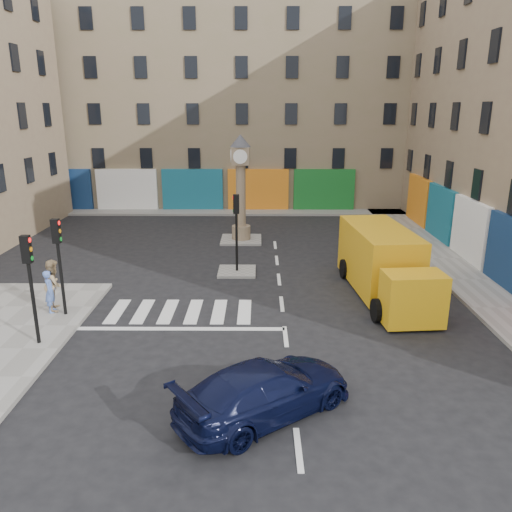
{
  "coord_description": "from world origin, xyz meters",
  "views": [
    {
      "loc": [
        -0.93,
        -14.9,
        7.73
      ],
      "look_at": [
        -1.05,
        4.16,
        2.0
      ],
      "focal_mm": 35.0,
      "sensor_mm": 36.0,
      "label": 1
    }
  ],
  "objects_px": {
    "clock_pillar": "(241,182)",
    "yellow_van": "(384,264)",
    "traffic_light_island": "(236,220)",
    "pedestrian_blue": "(50,291)",
    "traffic_light_left_far": "(58,252)",
    "traffic_light_left_near": "(29,273)",
    "pedestrian_tan": "(54,285)",
    "navy_sedan": "(265,390)"
  },
  "relations": [
    {
      "from": "clock_pillar",
      "to": "yellow_van",
      "type": "bearing_deg",
      "value": -54.0
    },
    {
      "from": "traffic_light_island",
      "to": "pedestrian_blue",
      "type": "bearing_deg",
      "value": -143.18
    },
    {
      "from": "traffic_light_left_far",
      "to": "yellow_van",
      "type": "relative_size",
      "value": 0.49
    },
    {
      "from": "traffic_light_left_near",
      "to": "yellow_van",
      "type": "xyz_separation_m",
      "value": [
        12.66,
        5.04,
        -1.27
      ]
    },
    {
      "from": "clock_pillar",
      "to": "pedestrian_blue",
      "type": "relative_size",
      "value": 3.69
    },
    {
      "from": "traffic_light_left_far",
      "to": "yellow_van",
      "type": "distance_m",
      "value": 13.0
    },
    {
      "from": "clock_pillar",
      "to": "pedestrian_tan",
      "type": "height_order",
      "value": "clock_pillar"
    },
    {
      "from": "traffic_light_left_near",
      "to": "pedestrian_tan",
      "type": "relative_size",
      "value": 1.85
    },
    {
      "from": "pedestrian_tan",
      "to": "pedestrian_blue",
      "type": "bearing_deg",
      "value": 148.75
    },
    {
      "from": "pedestrian_tan",
      "to": "traffic_light_left_near",
      "type": "bearing_deg",
      "value": 174.74
    },
    {
      "from": "yellow_van",
      "to": "pedestrian_tan",
      "type": "height_order",
      "value": "yellow_van"
    },
    {
      "from": "traffic_light_island",
      "to": "navy_sedan",
      "type": "bearing_deg",
      "value": -83.88
    },
    {
      "from": "yellow_van",
      "to": "pedestrian_blue",
      "type": "bearing_deg",
      "value": -174.36
    },
    {
      "from": "traffic_light_left_near",
      "to": "clock_pillar",
      "type": "relative_size",
      "value": 0.61
    },
    {
      "from": "yellow_van",
      "to": "traffic_light_left_far",
      "type": "bearing_deg",
      "value": -172.85
    },
    {
      "from": "navy_sedan",
      "to": "traffic_light_left_near",
      "type": "bearing_deg",
      "value": 26.58
    },
    {
      "from": "traffic_light_left_far",
      "to": "navy_sedan",
      "type": "relative_size",
      "value": 0.75
    },
    {
      "from": "traffic_light_left_far",
      "to": "pedestrian_tan",
      "type": "relative_size",
      "value": 1.85
    },
    {
      "from": "clock_pillar",
      "to": "pedestrian_tan",
      "type": "relative_size",
      "value": 3.06
    },
    {
      "from": "navy_sedan",
      "to": "yellow_van",
      "type": "distance_m",
      "value": 10.21
    },
    {
      "from": "navy_sedan",
      "to": "pedestrian_blue",
      "type": "distance_m",
      "value": 10.36
    },
    {
      "from": "traffic_light_left_far",
      "to": "traffic_light_island",
      "type": "bearing_deg",
      "value": 40.6
    },
    {
      "from": "clock_pillar",
      "to": "navy_sedan",
      "type": "distance_m",
      "value": 17.84
    },
    {
      "from": "traffic_light_left_near",
      "to": "clock_pillar",
      "type": "distance_m",
      "value": 15.19
    },
    {
      "from": "traffic_light_left_far",
      "to": "pedestrian_tan",
      "type": "height_order",
      "value": "traffic_light_left_far"
    },
    {
      "from": "traffic_light_left_far",
      "to": "navy_sedan",
      "type": "bearing_deg",
      "value": -39.31
    },
    {
      "from": "traffic_light_island",
      "to": "clock_pillar",
      "type": "distance_m",
      "value": 6.07
    },
    {
      "from": "pedestrian_tan",
      "to": "yellow_van",
      "type": "bearing_deg",
      "value": -96.18
    },
    {
      "from": "pedestrian_blue",
      "to": "pedestrian_tan",
      "type": "xyz_separation_m",
      "value": [
        0.07,
        0.26,
        0.17
      ]
    },
    {
      "from": "traffic_light_left_far",
      "to": "pedestrian_blue",
      "type": "distance_m",
      "value": 1.76
    },
    {
      "from": "traffic_light_left_far",
      "to": "navy_sedan",
      "type": "height_order",
      "value": "traffic_light_left_far"
    },
    {
      "from": "clock_pillar",
      "to": "pedestrian_blue",
      "type": "height_order",
      "value": "clock_pillar"
    },
    {
      "from": "navy_sedan",
      "to": "yellow_van",
      "type": "bearing_deg",
      "value": -67.0
    },
    {
      "from": "navy_sedan",
      "to": "traffic_light_island",
      "type": "bearing_deg",
      "value": -30.71
    },
    {
      "from": "yellow_van",
      "to": "pedestrian_blue",
      "type": "relative_size",
      "value": 4.6
    },
    {
      "from": "pedestrian_tan",
      "to": "traffic_light_island",
      "type": "bearing_deg",
      "value": -69.7
    },
    {
      "from": "traffic_light_left_far",
      "to": "pedestrian_blue",
      "type": "xyz_separation_m",
      "value": [
        -0.59,
        0.24,
        -1.64
      ]
    },
    {
      "from": "traffic_light_left_far",
      "to": "pedestrian_tan",
      "type": "distance_m",
      "value": 1.64
    },
    {
      "from": "traffic_light_island",
      "to": "clock_pillar",
      "type": "height_order",
      "value": "clock_pillar"
    },
    {
      "from": "pedestrian_blue",
      "to": "pedestrian_tan",
      "type": "height_order",
      "value": "pedestrian_tan"
    },
    {
      "from": "traffic_light_left_far",
      "to": "clock_pillar",
      "type": "relative_size",
      "value": 0.61
    },
    {
      "from": "traffic_light_island",
      "to": "navy_sedan",
      "type": "relative_size",
      "value": 0.75
    }
  ]
}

